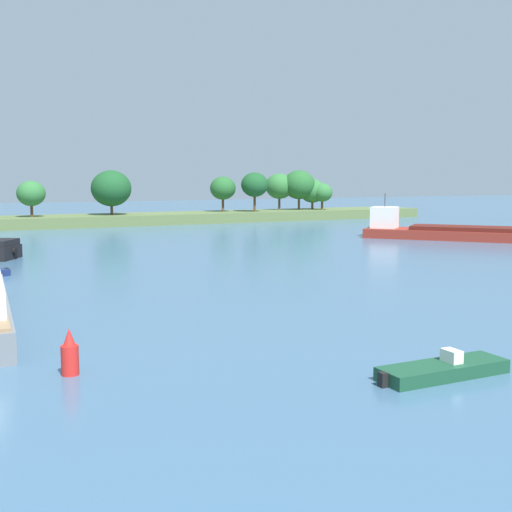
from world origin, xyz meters
name	(u,v)px	position (x,y,z in m)	size (l,w,h in m)	color
treeline_island	(191,204)	(9.51, 93.84, 3.22)	(89.70, 11.37, 9.79)	#566B3D
cargo_barge	(475,233)	(29.57, 46.69, 0.95)	(23.27, 25.96, 5.79)	maroon
small_motorboat	(443,370)	(-14.16, 5.14, 0.29)	(5.85, 1.69, 1.04)	#19472D
channel_buoy_red	(70,355)	(-27.25, 12.03, 0.81)	(0.70, 0.70, 1.90)	red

